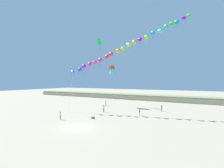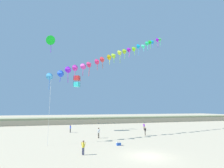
{
  "view_description": "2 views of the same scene",
  "coord_description": "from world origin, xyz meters",
  "px_view_note": "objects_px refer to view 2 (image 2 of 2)",
  "views": [
    {
      "loc": [
        16.35,
        -18.6,
        7.44
      ],
      "look_at": [
        0.68,
        10.55,
        6.93
      ],
      "focal_mm": 24.0,
      "sensor_mm": 36.0,
      "label": 1
    },
    {
      "loc": [
        -9.11,
        -17.59,
        5.1
      ],
      "look_at": [
        -1.44,
        8.75,
        8.88
      ],
      "focal_mm": 28.0,
      "sensor_mm": 36.0,
      "label": 2
    }
  ],
  "objects_px": {
    "person_far_left": "(70,128)",
    "large_kite_mid_trail": "(51,40)",
    "person_near_left": "(99,132)",
    "person_far_right": "(144,126)",
    "beach_cooler": "(119,144)",
    "person_near_right": "(83,147)",
    "person_mid_center": "(145,131)",
    "large_kite_low_lead": "(77,81)"
  },
  "relations": [
    {
      "from": "person_far_left",
      "to": "large_kite_low_lead",
      "type": "distance_m",
      "value": 10.4
    },
    {
      "from": "person_near_left",
      "to": "large_kite_mid_trail",
      "type": "bearing_deg",
      "value": 125.88
    },
    {
      "from": "large_kite_low_lead",
      "to": "beach_cooler",
      "type": "height_order",
      "value": "large_kite_low_lead"
    },
    {
      "from": "person_near_left",
      "to": "person_far_left",
      "type": "distance_m",
      "value": 9.32
    },
    {
      "from": "person_mid_center",
      "to": "person_far_right",
      "type": "relative_size",
      "value": 0.9
    },
    {
      "from": "person_far_right",
      "to": "person_near_right",
      "type": "bearing_deg",
      "value": -132.47
    },
    {
      "from": "person_near_right",
      "to": "large_kite_low_lead",
      "type": "xyz_separation_m",
      "value": [
        0.74,
        19.98,
        10.24
      ]
    },
    {
      "from": "person_far_left",
      "to": "large_kite_mid_trail",
      "type": "distance_m",
      "value": 21.48
    },
    {
      "from": "person_far_left",
      "to": "large_kite_low_lead",
      "type": "bearing_deg",
      "value": 53.5
    },
    {
      "from": "person_near_right",
      "to": "person_far_left",
      "type": "distance_m",
      "value": 18.39
    },
    {
      "from": "person_far_left",
      "to": "beach_cooler",
      "type": "relative_size",
      "value": 2.79
    },
    {
      "from": "person_mid_center",
      "to": "large_kite_low_lead",
      "type": "xyz_separation_m",
      "value": [
        -12.09,
        9.5,
        10.26
      ]
    },
    {
      "from": "person_near_right",
      "to": "person_far_left",
      "type": "bearing_deg",
      "value": 91.37
    },
    {
      "from": "person_near_left",
      "to": "person_far_right",
      "type": "distance_m",
      "value": 14.52
    },
    {
      "from": "person_near_left",
      "to": "person_mid_center",
      "type": "distance_m",
      "value": 9.0
    },
    {
      "from": "person_far_right",
      "to": "large_kite_mid_trail",
      "type": "bearing_deg",
      "value": 166.51
    },
    {
      "from": "beach_cooler",
      "to": "person_mid_center",
      "type": "bearing_deg",
      "value": 42.48
    },
    {
      "from": "person_near_right",
      "to": "person_mid_center",
      "type": "bearing_deg",
      "value": 39.25
    },
    {
      "from": "person_near_left",
      "to": "person_far_right",
      "type": "bearing_deg",
      "value": 31.59
    },
    {
      "from": "person_far_left",
      "to": "beach_cooler",
      "type": "bearing_deg",
      "value": -68.8
    },
    {
      "from": "person_near_left",
      "to": "beach_cooler",
      "type": "bearing_deg",
      "value": -77.39
    },
    {
      "from": "person_mid_center",
      "to": "large_kite_low_lead",
      "type": "height_order",
      "value": "large_kite_low_lead"
    },
    {
      "from": "large_kite_mid_trail",
      "to": "beach_cooler",
      "type": "relative_size",
      "value": 7.4
    },
    {
      "from": "large_kite_low_lead",
      "to": "person_near_right",
      "type": "bearing_deg",
      "value": -92.13
    },
    {
      "from": "person_near_right",
      "to": "person_mid_center",
      "type": "relative_size",
      "value": 1.03
    },
    {
      "from": "beach_cooler",
      "to": "person_near_left",
      "type": "bearing_deg",
      "value": 102.61
    },
    {
      "from": "person_far_right",
      "to": "person_near_left",
      "type": "bearing_deg",
      "value": -148.41
    },
    {
      "from": "person_near_right",
      "to": "person_far_right",
      "type": "relative_size",
      "value": 0.92
    },
    {
      "from": "person_near_right",
      "to": "person_far_right",
      "type": "height_order",
      "value": "person_far_right"
    },
    {
      "from": "large_kite_low_lead",
      "to": "large_kite_mid_trail",
      "type": "relative_size",
      "value": 0.59
    },
    {
      "from": "person_near_left",
      "to": "large_kite_low_lead",
      "type": "bearing_deg",
      "value": 107.41
    },
    {
      "from": "person_far_left",
      "to": "person_mid_center",
      "type": "bearing_deg",
      "value": -30.74
    },
    {
      "from": "person_near_left",
      "to": "person_near_right",
      "type": "relative_size",
      "value": 1.12
    },
    {
      "from": "person_near_left",
      "to": "person_far_left",
      "type": "relative_size",
      "value": 1.09
    },
    {
      "from": "person_near_left",
      "to": "person_far_right",
      "type": "relative_size",
      "value": 1.04
    },
    {
      "from": "large_kite_low_lead",
      "to": "large_kite_mid_trail",
      "type": "xyz_separation_m",
      "value": [
        -6.16,
        2.92,
        10.2
      ]
    },
    {
      "from": "person_near_left",
      "to": "person_far_left",
      "type": "height_order",
      "value": "person_near_left"
    },
    {
      "from": "person_far_right",
      "to": "large_kite_low_lead",
      "type": "height_order",
      "value": "large_kite_low_lead"
    },
    {
      "from": "person_near_right",
      "to": "person_far_left",
      "type": "xyz_separation_m",
      "value": [
        -0.44,
        18.38,
        0.03
      ]
    },
    {
      "from": "large_kite_low_lead",
      "to": "beach_cooler",
      "type": "distance_m",
      "value": 20.22
    },
    {
      "from": "person_near_right",
      "to": "large_kite_mid_trail",
      "type": "xyz_separation_m",
      "value": [
        -5.41,
        22.9,
        20.44
      ]
    },
    {
      "from": "person_near_left",
      "to": "large_kite_low_lead",
      "type": "relative_size",
      "value": 0.69
    }
  ]
}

